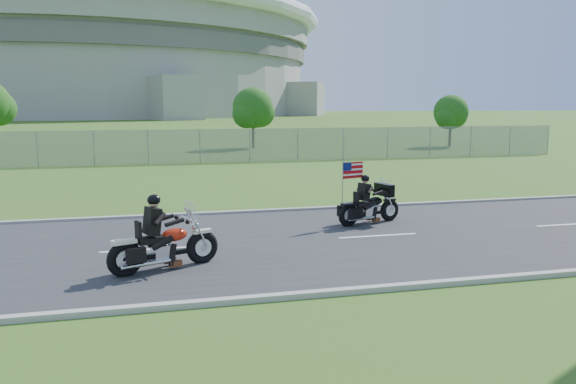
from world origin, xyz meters
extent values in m
plane|color=#355D1D|center=(0.00, 0.00, 0.00)|extent=(420.00, 420.00, 0.00)
cube|color=#28282B|center=(0.00, 0.00, 0.02)|extent=(120.00, 8.00, 0.04)
cube|color=#9E9B93|center=(0.00, 4.05, 0.05)|extent=(120.00, 0.18, 0.12)
cube|color=#9E9B93|center=(0.00, -4.05, 0.05)|extent=(120.00, 0.18, 0.12)
cube|color=gray|center=(-5.00, 20.00, 1.00)|extent=(60.00, 0.03, 2.00)
cylinder|color=#A3A099|center=(-20.00, 170.00, 10.00)|extent=(130.00, 130.00, 20.00)
cylinder|color=#605E5B|center=(-20.00, 170.00, 17.00)|extent=(132.00, 132.00, 4.00)
cylinder|color=#A3A099|center=(-20.00, 170.00, 23.00)|extent=(134.00, 134.00, 6.00)
torus|color=white|center=(-20.00, 170.00, 27.00)|extent=(140.40, 140.40, 4.40)
cylinder|color=#382316|center=(6.00, 30.00, 1.26)|extent=(0.22, 0.22, 2.52)
sphere|color=#165519|center=(6.00, 30.00, 3.15)|extent=(3.20, 3.20, 3.20)
sphere|color=#165519|center=(6.64, 30.48, 2.79)|extent=(2.40, 2.40, 2.40)
sphere|color=#165519|center=(5.44, 29.60, 2.70)|extent=(2.24, 2.24, 2.24)
cylinder|color=#382316|center=(22.00, 28.00, 1.12)|extent=(0.22, 0.22, 2.24)
sphere|color=#165519|center=(22.00, 28.00, 2.80)|extent=(2.80, 2.80, 2.80)
sphere|color=#165519|center=(22.56, 28.42, 2.48)|extent=(2.10, 2.10, 2.10)
sphere|color=#165519|center=(21.51, 27.65, 2.40)|extent=(1.96, 1.96, 1.96)
torus|color=black|center=(-0.79, -1.40, 0.39)|extent=(0.78, 0.44, 0.76)
torus|color=black|center=(-2.42, -2.02, 0.39)|extent=(0.78, 0.44, 0.76)
ellipsoid|color=red|center=(-1.39, -1.63, 0.76)|extent=(0.65, 0.51, 0.29)
cube|color=black|center=(-1.89, -1.82, 0.72)|extent=(0.64, 0.49, 0.12)
cube|color=black|center=(-1.84, -1.80, 1.12)|extent=(0.38, 0.47, 0.56)
sphere|color=black|center=(-1.79, -1.78, 1.56)|extent=(0.36, 0.36, 0.28)
cube|color=silver|center=(-1.01, -1.48, 1.25)|extent=(0.21, 0.46, 0.41)
torus|color=black|center=(5.12, 1.82, 0.35)|extent=(0.69, 0.35, 0.67)
torus|color=black|center=(3.65, 1.37, 0.35)|extent=(0.69, 0.35, 0.67)
ellipsoid|color=black|center=(4.58, 1.65, 0.67)|extent=(0.57, 0.43, 0.25)
cube|color=black|center=(4.13, 1.52, 0.64)|extent=(0.56, 0.41, 0.11)
cube|color=black|center=(4.17, 1.53, 0.99)|extent=(0.31, 0.41, 0.50)
sphere|color=black|center=(4.21, 1.54, 1.38)|extent=(0.31, 0.31, 0.24)
cube|color=black|center=(4.91, 1.76, 0.99)|extent=(0.40, 0.75, 0.36)
cube|color=#B70C11|center=(3.86, 1.62, 1.63)|extent=(0.70, 0.23, 0.47)
camera|label=1|loc=(-1.80, -13.63, 3.57)|focal=35.00mm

